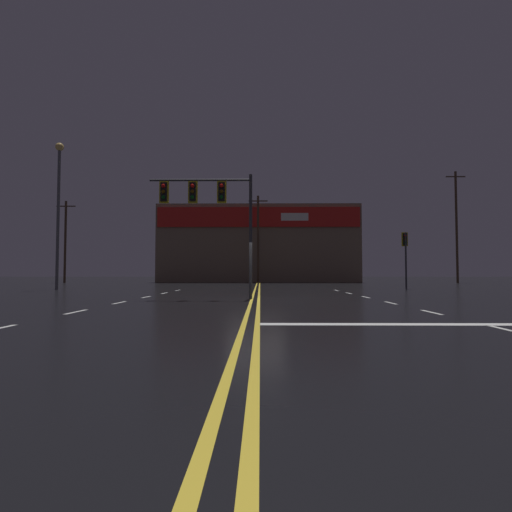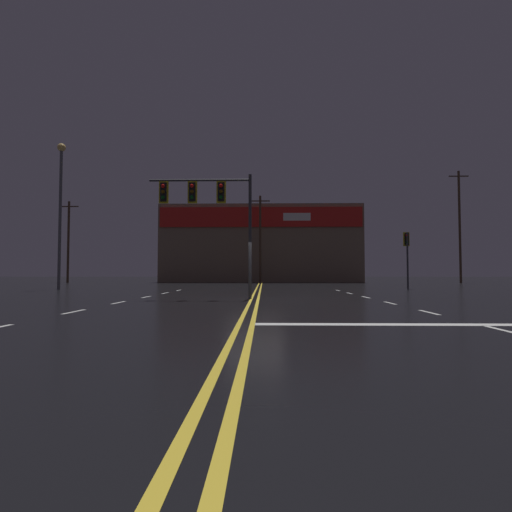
% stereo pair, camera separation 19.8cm
% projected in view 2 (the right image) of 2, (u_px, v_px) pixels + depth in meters
% --- Properties ---
extents(ground_plane, '(200.00, 200.00, 0.00)m').
position_uv_depth(ground_plane, '(255.00, 300.00, 17.03)').
color(ground_plane, black).
extents(road_markings, '(15.42, 60.00, 0.01)m').
position_uv_depth(road_markings, '(280.00, 302.00, 15.42)').
color(road_markings, gold).
rests_on(road_markings, ground).
extents(traffic_signal_median, '(4.59, 0.36, 5.54)m').
position_uv_depth(traffic_signal_median, '(206.00, 201.00, 17.79)').
color(traffic_signal_median, '#38383D').
rests_on(traffic_signal_median, ground).
extents(traffic_signal_corner_northeast, '(0.42, 0.36, 4.02)m').
position_uv_depth(traffic_signal_corner_northeast, '(407.00, 247.00, 28.12)').
color(traffic_signal_corner_northeast, '#38383D').
rests_on(traffic_signal_corner_northeast, ground).
extents(streetlight_near_left, '(0.56, 0.56, 10.16)m').
position_uv_depth(streetlight_near_left, '(61.00, 197.00, 27.64)').
color(streetlight_near_left, '#59595E').
rests_on(streetlight_near_left, ground).
extents(building_backdrop, '(24.28, 10.23, 9.33)m').
position_uv_depth(building_backdrop, '(261.00, 246.00, 51.75)').
color(building_backdrop, '#7A6651').
rests_on(building_backdrop, ground).
extents(utility_pole_row, '(47.09, 0.26, 12.77)m').
position_uv_depth(utility_pole_row, '(281.00, 233.00, 45.64)').
color(utility_pole_row, '#4C3828').
rests_on(utility_pole_row, ground).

